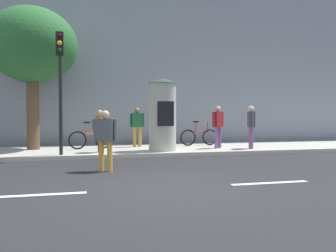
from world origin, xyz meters
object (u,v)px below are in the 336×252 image
Objects in this scene: traffic_light at (60,73)px; bicycle_upright at (91,139)px; pedestrian_with_backpack at (137,124)px; street_tree at (32,46)px; pedestrian_near_pole at (251,123)px; poster_column at (163,114)px; pedestrian_tallest at (99,127)px; bicycle_leaning at (199,137)px; pedestrian_in_dark_shirt at (218,123)px; pedestrian_in_light_jacket at (105,135)px.

traffic_light is 3.28m from bicycle_upright.
street_tree is at bearing -177.68° from pedestrian_with_backpack.
pedestrian_near_pole is 0.98× the size of bicycle_upright.
poster_column reaches higher than pedestrian_tallest.
pedestrian_in_dark_shirt is at bearing -76.22° from bicycle_leaning.
street_tree is 4.35m from pedestrian_tallest.
pedestrian_tallest is (2.48, -1.72, -3.13)m from street_tree.
pedestrian_tallest is 1.54m from bicycle_upright.
pedestrian_in_dark_shirt is 1.12× the size of pedestrian_tallest.
pedestrian_in_dark_shirt is (2.42, 0.44, -0.37)m from poster_column.
pedestrian_with_backpack is (-4.33, 1.91, -0.03)m from pedestrian_near_pole.
pedestrian_tallest is at bearing -131.24° from pedestrian_with_backpack.
pedestrian_tallest is 0.89× the size of pedestrian_near_pole.
poster_column is 2.02m from pedestrian_with_backpack.
street_tree is 7.81m from bicycle_leaning.
pedestrian_in_light_jacket is (2.50, -5.08, -3.23)m from street_tree.
bicycle_upright is (-6.27, 1.44, -0.63)m from pedestrian_near_pole.
poster_column is 4.16m from pedestrian_in_light_jacket.
traffic_light reaches higher than bicycle_leaning.
pedestrian_in_dark_shirt reaches higher than pedestrian_tallest.
poster_column is 2.94m from bicycle_leaning.
bicycle_leaning is at bearing -0.62° from pedestrian_with_backpack.
bicycle_leaning and bicycle_upright have the same top height.
pedestrian_tallest is 0.87× the size of bicycle_leaning.
bicycle_leaning is (2.08, 1.82, -1.00)m from poster_column.
pedestrian_in_dark_shirt reaches higher than pedestrian_with_backpack.
bicycle_upright is at bearing 63.40° from traffic_light.
bicycle_leaning is at bearing 103.78° from pedestrian_in_dark_shirt.
pedestrian_near_pole reaches higher than bicycle_upright.
pedestrian_in_dark_shirt is at bearing 5.75° from pedestrian_tallest.
pedestrian_tallest is at bearing -78.95° from bicycle_upright.
pedestrian_in_dark_shirt is 1.00× the size of pedestrian_near_pole.
pedestrian_near_pole is 1.03× the size of pedestrian_with_backpack.
pedestrian_with_backpack is 0.96× the size of bicycle_upright.
pedestrian_with_backpack is (1.66, 1.89, 0.08)m from pedestrian_tallest.
pedestrian_in_light_jacket is 5.50m from pedestrian_with_backpack.
pedestrian_tallest reaches higher than pedestrian_in_light_jacket.
pedestrian_near_pole is at bearing -0.91° from poster_column.
street_tree is at bearing 116.21° from pedestrian_in_light_jacket.
pedestrian_near_pole reaches higher than pedestrian_tallest.
poster_column reaches higher than pedestrian_in_dark_shirt.
bicycle_leaning is (5.72, 2.46, -2.37)m from traffic_light.
pedestrian_in_dark_shirt is 0.97× the size of bicycle_leaning.
pedestrian_in_light_jacket is 4.81m from bicycle_upright.
pedestrian_in_light_jacket is at bearing -86.41° from bicycle_upright.
bicycle_upright is at bearing 93.59° from pedestrian_in_light_jacket.
pedestrian_in_light_jacket is 0.94× the size of pedestrian_near_pole.
pedestrian_in_light_jacket is 6.11m from pedestrian_in_dark_shirt.
bicycle_leaning is (2.77, -0.03, -0.60)m from pedestrian_with_backpack.
pedestrian_with_backpack is at bearing 156.23° from pedestrian_near_pole.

